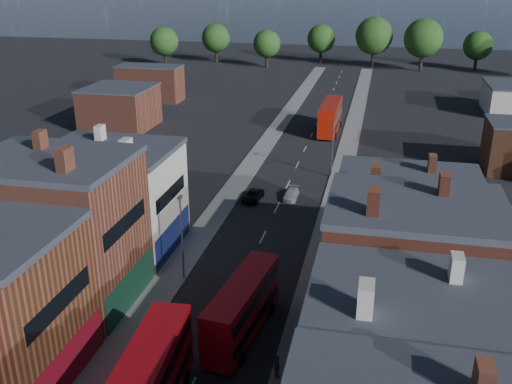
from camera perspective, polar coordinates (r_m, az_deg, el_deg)
The scene contains 9 objects.
pavement_west at distance 70.14m, azimuth -2.83°, elevation -0.48°, with size 3.00×200.00×0.12m, color gray.
pavement_east at distance 68.09m, azimuth 7.79°, elevation -1.36°, with size 3.00×200.00×0.12m, color gray.
lamp_post_2 at distance 50.48m, azimuth -7.45°, elevation -4.02°, with size 0.25×0.70×8.12m.
lamp_post_3 at distance 76.02m, azimuth 7.68°, elevation 4.82°, with size 0.25×0.70×8.12m.
bus_1 at distance 43.91m, azimuth -1.36°, elevation -11.43°, with size 3.73×10.68×4.52m.
bus_2 at distance 98.24m, azimuth 7.44°, elevation 7.51°, with size 3.27×12.15×5.22m.
car_2 at distance 68.94m, azimuth -0.34°, elevation -0.39°, with size 1.93×4.19×1.16m, color black.
car_3 at distance 69.58m, azimuth 3.56°, elevation -0.23°, with size 1.59×3.92×1.14m, color silver.
ped_3 at distance 40.56m, azimuth 2.10°, elevation -17.02°, with size 1.10×0.50×1.87m, color #57544A.
Camera 1 is at (10.95, -12.66, 26.32)m, focal length 40.00 mm.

